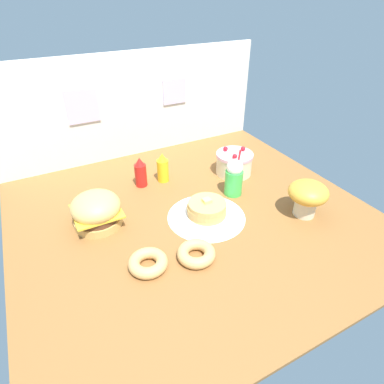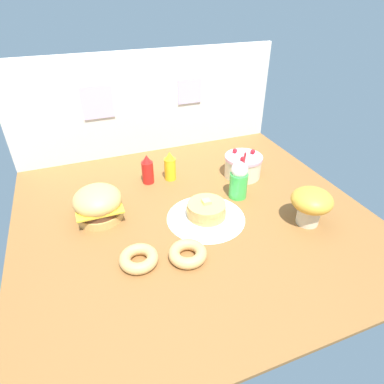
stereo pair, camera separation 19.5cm
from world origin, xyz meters
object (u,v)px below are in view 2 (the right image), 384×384
Objects in this scene: mustard_bottle at (170,167)px; donut_pink_glaze at (139,258)px; burger at (98,204)px; layer_cake at (243,166)px; mushroom_stool at (311,203)px; donut_chocolate at (188,253)px; cream_soda_cup at (239,180)px; pancake_stack at (206,211)px; ketchup_bottle at (148,170)px.

donut_pink_glaze is at bearing -118.55° from mustard_bottle.
burger reaches higher than donut_pink_glaze.
layer_cake is 1.25× the size of mustard_bottle.
donut_chocolate is at bearing -178.34° from mushroom_stool.
donut_pink_glaze is (-0.78, -0.38, -0.10)m from cream_soda_cup.
burger reaches higher than pancake_stack.
layer_cake is at bearing -13.31° from ketchup_bottle.
ketchup_bottle is at bearing 175.89° from mustard_bottle.
pancake_stack reaches higher than donut_chocolate.
donut_pink_glaze is 1.00× the size of donut_chocolate.
burger is 1.43× the size of donut_chocolate.
mushroom_stool reaches higher than mustard_bottle.
donut_chocolate is (-0.23, -0.29, -0.02)m from pancake_stack.
donut_pink_glaze is at bearing -73.98° from burger.
ketchup_bottle is at bearing 166.69° from layer_cake.
burger is 0.49m from ketchup_bottle.
donut_pink_glaze is (-0.42, -0.76, -0.07)m from mustard_bottle.
burger is 1.21× the size of mushroom_stool.
pancake_stack is 1.70× the size of ketchup_bottle.
cream_soda_cup is 1.61× the size of donut_pink_glaze.
donut_chocolate is at bearing -53.97° from burger.
donut_pink_glaze is at bearing 167.25° from donut_chocolate.
ketchup_bottle is (0.39, 0.30, 0.00)m from burger.
cream_soda_cup is (0.30, 0.15, 0.08)m from pancake_stack.
pancake_stack is 0.60m from layer_cake.
donut_chocolate is at bearing -135.82° from layer_cake.
mushroom_stool is (0.10, -0.65, 0.06)m from layer_cake.
donut_pink_glaze is (-0.25, -0.78, -0.07)m from ketchup_bottle.
layer_cake is 1.13× the size of mushroom_stool.
ketchup_bottle is 0.84m from donut_chocolate.
donut_pink_glaze is at bearing 178.12° from mushroom_stool.
layer_cake is 1.12m from donut_pink_glaze.
pancake_stack is (0.62, -0.25, -0.05)m from burger.
mustard_bottle reaches higher than donut_chocolate.
cream_soda_cup reaches higher than mushroom_stool.
mushroom_stool reaches higher than donut_chocolate.
cream_soda_cup reaches higher than donut_pink_glaze.
cream_soda_cup is (-0.16, -0.24, 0.05)m from layer_cake.
mushroom_stool is at bearing -23.48° from burger.
cream_soda_cup is at bearing -37.21° from ketchup_bottle.
ketchup_bottle is 0.67× the size of cream_soda_cup.
burger is 1.43× the size of donut_pink_glaze.
pancake_stack is 0.63m from mushroom_stool.
layer_cake is 0.96m from donut_chocolate.
cream_soda_cup is at bearing 25.82° from donut_pink_glaze.
layer_cake is at bearing 55.31° from cream_soda_cup.
layer_cake is at bearing -16.08° from mustard_bottle.
donut_pink_glaze is 0.26m from donut_chocolate.
mushroom_stool reaches higher than layer_cake.
cream_soda_cup is 0.87m from donut_pink_glaze.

